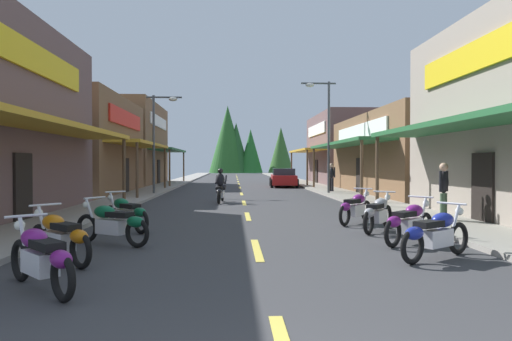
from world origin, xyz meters
TOP-DOWN VIEW (x-y plane):
  - ground at (0.00, 31.96)m, footprint 9.09×93.92m
  - sidewalk_left at (-5.65, 31.96)m, footprint 2.22×93.92m
  - sidewalk_right at (5.65, 31.96)m, footprint 2.22×93.92m
  - centerline_dashes at (0.00, 33.89)m, footprint 0.16×67.20m
  - storefront_left_middle at (-10.73, 24.88)m, footprint 9.81×10.51m
  - storefront_left_far at (-10.65, 36.49)m, footprint 9.64×11.13m
  - storefront_right_middle at (10.80, 23.65)m, footprint 9.96×13.66m
  - storefront_right_far at (11.00, 37.13)m, footprint 10.34×10.84m
  - streetlamp_left at (-4.64, 23.76)m, footprint 1.99×0.30m
  - streetlamp_right at (4.66, 23.62)m, footprint 1.99×0.30m
  - motorcycle_parked_right_0 at (3.28, 6.22)m, footprint 1.84×1.27m
  - motorcycle_parked_right_1 at (3.44, 7.89)m, footprint 1.68×1.48m
  - motorcycle_parked_right_2 at (3.32, 9.74)m, footprint 1.35×1.78m
  - motorcycle_parked_right_3 at (3.15, 11.31)m, footprint 1.45×1.71m
  - motorcycle_parked_left_0 at (-3.18, 4.42)m, footprint 1.54×1.63m
  - motorcycle_parked_left_1 at (-3.60, 6.24)m, footprint 1.64×1.52m
  - motorcycle_parked_left_2 at (-3.15, 8.05)m, footprint 1.89×1.19m
  - motorcycle_parked_left_3 at (-3.32, 10.09)m, footprint 1.55×1.62m
  - rider_cruising_lead at (-1.06, 18.67)m, footprint 0.61×2.14m
  - pedestrian_by_shop at (5.39, 24.98)m, footprint 0.43×0.46m
  - pedestrian_browsing at (5.72, 11.08)m, footprint 0.44×0.44m
  - parked_car_curbside at (3.34, 32.44)m, footprint 2.26×4.39m
  - treeline_backdrop at (0.95, 83.01)m, footprint 15.77×7.03m

SIDE VIEW (x-z plane):
  - ground at x=0.00m, z-range -0.10..0.00m
  - centerline_dashes at x=0.00m, z-range 0.00..0.01m
  - sidewalk_left at x=-5.65m, z-range 0.00..0.12m
  - sidewalk_right at x=5.65m, z-range 0.00..0.12m
  - motorcycle_parked_right_0 at x=3.28m, z-range -0.03..1.01m
  - motorcycle_parked_right_1 at x=3.44m, z-range -0.03..1.01m
  - motorcycle_parked_right_2 at x=3.32m, z-range -0.03..1.01m
  - motorcycle_parked_right_3 at x=3.15m, z-range -0.03..1.01m
  - motorcycle_parked_left_0 at x=-3.18m, z-range -0.03..1.01m
  - motorcycle_parked_left_1 at x=-3.60m, z-range -0.03..1.01m
  - motorcycle_parked_left_2 at x=-3.15m, z-range -0.03..1.01m
  - motorcycle_parked_left_3 at x=-3.32m, z-range -0.03..1.01m
  - rider_cruising_lead at x=-1.06m, z-range -0.13..1.44m
  - parked_car_curbside at x=3.34m, z-range -0.01..1.39m
  - pedestrian_by_shop at x=5.39m, z-range 0.15..1.95m
  - pedestrian_browsing at x=5.72m, z-range 0.16..1.97m
  - storefront_right_middle at x=10.80m, z-range 0.01..4.58m
  - storefront_left_middle at x=-10.73m, z-range 0.00..5.62m
  - storefront_right_far at x=11.00m, z-range 0.00..6.01m
  - storefront_left_far at x=-10.65m, z-range 0.00..6.75m
  - streetlamp_left at x=-4.64m, z-range 0.89..6.49m
  - streetlamp_right at x=4.66m, z-range 0.94..7.37m
  - treeline_backdrop at x=0.95m, z-range -0.95..11.61m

